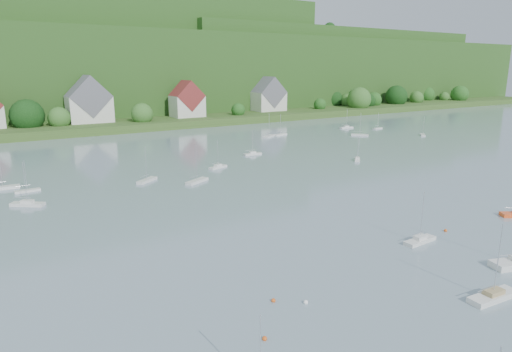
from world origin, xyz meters
The scene contains 12 objects.
far_shore_strip centered at (0.00, 200.00, 1.50)m, with size 600.00×60.00×3.00m, color #33541F.
forested_ridge centered at (0.39, 268.57, 22.89)m, with size 620.00×181.22×69.89m.
village_building_2 centered at (5.00, 188.00, 10.27)m, with size 16.00×11.44×18.00m.
village_building_3 centered at (45.00, 186.00, 9.43)m, with size 13.00×10.40×15.50m.
village_building_4 centered at (90.00, 190.00, 9.59)m, with size 15.00×10.40×16.50m.
near_sailboat_2 centered at (9.69, 29.07, 0.44)m, with size 6.33×2.26×8.38m.
near_sailboat_3 centered at (16.34, 43.43, 0.42)m, with size 5.54×1.81×7.38m.
mooring_buoy_0 centered at (-14.58, 35.96, 0.00)m, with size 0.46×0.46×0.46m, color #DD5818.
mooring_buoy_1 centered at (-7.48, 38.96, 0.00)m, with size 0.50×0.50×0.50m, color white.
mooring_buoy_2 centered at (23.22, 44.22, 0.00)m, with size 0.49×0.49×0.49m, color #DD5818.
mooring_buoy_3 centered at (-10.08, 41.08, 0.00)m, with size 0.47×0.47×0.47m, color #DD5818.
far_sailboat_cluster centered at (1.43, 118.18, 0.37)m, with size 196.38×58.45×8.71m.
Camera 1 is at (-34.32, 6.41, 23.74)m, focal length 31.46 mm.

